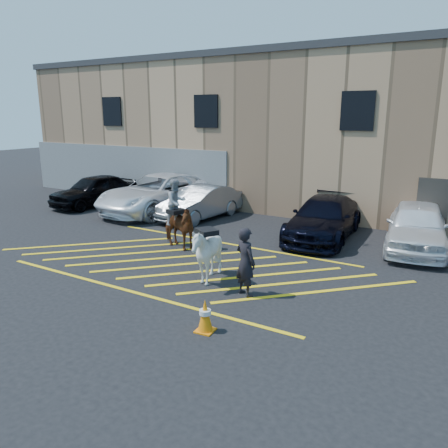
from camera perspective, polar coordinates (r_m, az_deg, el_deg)
The scene contains 12 objects.
ground at distance 13.78m, azimuth -4.07°, elevation -4.89°, with size 90.00×90.00×0.00m, color black.
car_black_suv at distance 22.83m, azimuth -16.55°, elevation 4.26°, with size 1.83×4.55×1.55m, color black.
car_white_pickup at distance 20.71m, azimuth -8.53°, elevation 4.00°, with size 2.90×6.29×1.75m, color white.
car_silver_sedan at distance 19.14m, azimuth -3.06°, elevation 2.80°, with size 1.51×4.32×1.42m, color gray.
car_blue_suv at distance 16.57m, azimuth 12.94°, elevation 0.76°, with size 2.08×5.13×1.49m, color black.
car_white_suv at distance 16.11m, azimuth 23.89°, elevation -0.27°, with size 1.91×4.74×1.61m, color white.
handler at distance 11.01m, azimuth 2.81°, elevation -4.97°, with size 0.65×0.43×1.78m, color black.
warehouse at distance 23.87m, azimuth 12.76°, elevation 11.86°, with size 32.42×10.20×7.30m.
hatching_zone at distance 13.55m, azimuth -4.80°, elevation -5.22°, with size 12.60×5.12×0.01m.
mounted_bay at distance 14.86m, azimuth -6.20°, elevation 0.40°, with size 1.99×1.34×2.41m.
saddled_white at distance 11.88m, azimuth -2.24°, elevation -3.89°, with size 1.86×1.92×1.61m.
traffic_cone at distance 9.43m, azimuth -2.48°, elevation -11.83°, with size 0.41×0.41×0.73m.
Camera 1 is at (7.49, -10.65, 4.51)m, focal length 35.00 mm.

